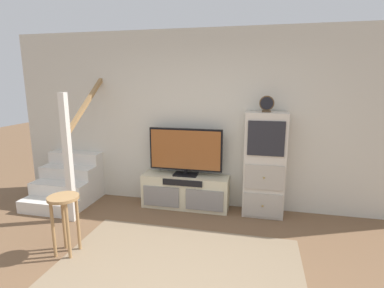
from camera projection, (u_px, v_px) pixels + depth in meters
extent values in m
cube|color=beige|center=(208.00, 120.00, 4.63)|extent=(6.40, 0.12, 2.70)
cube|color=#847056|center=(176.00, 270.00, 3.13)|extent=(2.60, 1.80, 0.01)
cube|color=beige|center=(185.00, 191.00, 4.67)|extent=(1.34, 0.36, 0.52)
cube|color=gray|center=(161.00, 197.00, 4.57)|extent=(0.56, 0.02, 0.31)
cube|color=gray|center=(204.00, 200.00, 4.43)|extent=(0.56, 0.02, 0.31)
cube|color=black|center=(182.00, 183.00, 4.45)|extent=(0.60, 0.02, 0.09)
cube|color=black|center=(186.00, 174.00, 4.64)|extent=(0.36, 0.22, 0.02)
cylinder|color=black|center=(186.00, 172.00, 4.63)|extent=(0.05, 0.05, 0.06)
cube|color=black|center=(186.00, 149.00, 4.55)|extent=(1.13, 0.05, 0.65)
cube|color=brown|center=(185.00, 150.00, 4.53)|extent=(1.08, 0.01, 0.60)
cube|color=beige|center=(264.00, 165.00, 4.32)|extent=(0.58, 0.34, 1.52)
cube|color=#ADA497|center=(263.00, 206.00, 4.27)|extent=(0.53, 0.02, 0.35)
sphere|color=olive|center=(263.00, 206.00, 4.25)|extent=(0.03, 0.03, 0.03)
cube|color=#ADA497|center=(264.00, 177.00, 4.18)|extent=(0.53, 0.02, 0.35)
sphere|color=olive|center=(264.00, 178.00, 4.16)|extent=(0.03, 0.03, 0.03)
cube|color=#232328|center=(266.00, 139.00, 4.06)|extent=(0.49, 0.02, 0.48)
cube|color=#4C3823|center=(266.00, 111.00, 4.15)|extent=(0.12, 0.08, 0.02)
cylinder|color=brown|center=(267.00, 103.00, 4.12)|extent=(0.20, 0.04, 0.20)
cylinder|color=black|center=(267.00, 103.00, 4.10)|extent=(0.17, 0.01, 0.17)
cube|color=silver|center=(49.00, 207.00, 4.49)|extent=(0.90, 0.26, 0.19)
cube|color=silver|center=(59.00, 195.00, 4.72)|extent=(0.90, 0.26, 0.38)
cube|color=silver|center=(69.00, 184.00, 4.95)|extent=(0.90, 0.26, 0.57)
cube|color=silver|center=(78.00, 173.00, 5.18)|extent=(0.90, 0.26, 0.76)
cube|color=silver|center=(86.00, 164.00, 5.41)|extent=(0.90, 0.26, 0.95)
cube|color=silver|center=(68.00, 159.00, 4.09)|extent=(0.09, 0.09, 1.80)
cube|color=#9E7547|center=(90.00, 97.00, 4.55)|extent=(0.06, 1.33, 0.99)
cylinder|color=#A37A4C|center=(53.00, 230.00, 3.32)|extent=(0.04, 0.04, 0.66)
cylinder|color=#A37A4C|center=(68.00, 232.00, 3.28)|extent=(0.04, 0.04, 0.66)
cylinder|color=#A37A4C|center=(64.00, 222.00, 3.50)|extent=(0.04, 0.04, 0.66)
cylinder|color=#A37A4C|center=(78.00, 224.00, 3.46)|extent=(0.04, 0.04, 0.66)
cylinder|color=#A37A4C|center=(63.00, 198.00, 3.32)|extent=(0.34, 0.34, 0.03)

